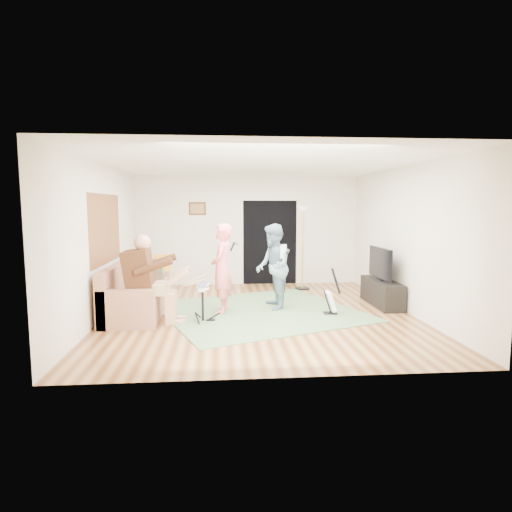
{
  "coord_description": "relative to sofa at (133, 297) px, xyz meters",
  "views": [
    {
      "loc": [
        -0.68,
        -7.66,
        1.96
      ],
      "look_at": [
        -0.02,
        0.3,
        1.03
      ],
      "focal_mm": 30.0,
      "sensor_mm": 36.0,
      "label": 1
    }
  ],
  "objects": [
    {
      "name": "floor",
      "position": [
        2.3,
        -0.16,
        -0.3
      ],
      "size": [
        6.0,
        6.0,
        0.0
      ],
      "primitive_type": "plane",
      "color": "brown",
      "rests_on": "ground"
    },
    {
      "name": "walls",
      "position": [
        2.3,
        -0.16,
        1.05
      ],
      "size": [
        5.5,
        6.0,
        2.7
      ],
      "primitive_type": null,
      "color": "beige",
      "rests_on": "floor"
    },
    {
      "name": "ceiling",
      "position": [
        2.3,
        -0.16,
        2.4
      ],
      "size": [
        6.0,
        6.0,
        0.0
      ],
      "primitive_type": "plane",
      "rotation": [
        3.14,
        0.0,
        0.0
      ],
      "color": "white",
      "rests_on": "walls"
    },
    {
      "name": "window_blinds",
      "position": [
        -0.44,
        0.04,
        1.25
      ],
      "size": [
        0.0,
        2.05,
        2.05
      ],
      "primitive_type": "plane",
      "rotation": [
        1.57,
        0.0,
        1.57
      ],
      "color": "brown",
      "rests_on": "walls"
    },
    {
      "name": "doorway",
      "position": [
        2.85,
        2.83,
        0.75
      ],
      "size": [
        2.1,
        0.0,
        2.1
      ],
      "primitive_type": "plane",
      "rotation": [
        1.57,
        0.0,
        0.0
      ],
      "color": "black",
      "rests_on": "walls"
    },
    {
      "name": "picture_frame",
      "position": [
        1.05,
        2.83,
        1.6
      ],
      "size": [
        0.42,
        0.03,
        0.32
      ],
      "primitive_type": "cube",
      "color": "#3F2314",
      "rests_on": "walls"
    },
    {
      "name": "area_rug",
      "position": [
        2.33,
        -0.05,
        -0.29
      ],
      "size": [
        4.29,
        4.18,
        0.02
      ],
      "primitive_type": "cube",
      "rotation": [
        0.0,
        0.0,
        0.36
      ],
      "color": "#507346",
      "rests_on": "floor"
    },
    {
      "name": "sofa",
      "position": [
        0.0,
        0.0,
        0.0
      ],
      "size": [
        0.92,
        2.23,
        0.9
      ],
      "color": "#A46D52",
      "rests_on": "floor"
    },
    {
      "name": "drummer",
      "position": [
        0.45,
        -0.65,
        0.28
      ],
      "size": [
        0.97,
        0.54,
        1.49
      ],
      "color": "#4B2915",
      "rests_on": "sofa"
    },
    {
      "name": "drum_kit",
      "position": [
        1.3,
        -0.65,
        -0.02
      ],
      "size": [
        0.35,
        0.63,
        0.65
      ],
      "color": "black",
      "rests_on": "floor"
    },
    {
      "name": "singer",
      "position": [
        1.63,
        -0.07,
        0.52
      ],
      "size": [
        0.47,
        0.65,
        1.65
      ],
      "primitive_type": "imported",
      "rotation": [
        0.0,
        0.0,
        -1.71
      ],
      "color": "#FF6E74",
      "rests_on": "floor"
    },
    {
      "name": "microphone",
      "position": [
        1.83,
        -0.07,
        0.93
      ],
      "size": [
        0.06,
        0.06,
        0.24
      ],
      "primitive_type": null,
      "color": "black",
      "rests_on": "singer"
    },
    {
      "name": "guitarist",
      "position": [
        2.6,
        0.15,
        0.52
      ],
      "size": [
        0.65,
        0.82,
        1.63
      ],
      "primitive_type": "imported",
      "rotation": [
        0.0,
        0.0,
        -1.52
      ],
      "color": "slate",
      "rests_on": "floor"
    },
    {
      "name": "guitar_held",
      "position": [
        2.8,
        0.15,
        0.81
      ],
      "size": [
        0.25,
        0.61,
        0.26
      ],
      "primitive_type": null,
      "rotation": [
        0.0,
        0.0,
        -0.22
      ],
      "color": "silver",
      "rests_on": "guitarist"
    },
    {
      "name": "guitar_spare",
      "position": [
        3.6,
        -0.35,
        -0.06
      ],
      "size": [
        0.31,
        0.28,
        0.85
      ],
      "color": "black",
      "rests_on": "floor"
    },
    {
      "name": "torchiere_lamp",
      "position": [
        3.54,
        2.07,
        1.04
      ],
      "size": [
        0.35,
        0.35,
        1.95
      ],
      "color": "black",
      "rests_on": "floor"
    },
    {
      "name": "dining_chair",
      "position": [
        0.32,
        1.7,
        0.01
      ],
      "size": [
        0.4,
        0.42,
        0.88
      ],
      "rotation": [
        0.0,
        0.0,
        0.08
      ],
      "color": "tan",
      "rests_on": "floor"
    },
    {
      "name": "tv_cabinet",
      "position": [
        4.8,
        0.3,
        -0.05
      ],
      "size": [
        0.4,
        1.4,
        0.5
      ],
      "primitive_type": "cube",
      "color": "black",
      "rests_on": "floor"
    },
    {
      "name": "television",
      "position": [
        4.75,
        0.3,
        0.55
      ],
      "size": [
        0.06,
        1.07,
        0.6
      ],
      "primitive_type": "cube",
      "color": "black",
      "rests_on": "tv_cabinet"
    }
  ]
}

